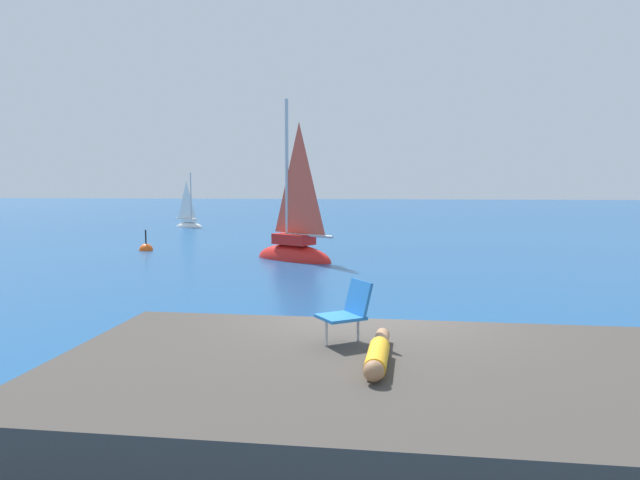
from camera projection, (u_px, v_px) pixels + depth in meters
name	position (u px, v px, depth m)	size (l,w,h in m)	color
ground_plane	(370.00, 364.00, 9.41)	(160.00, 160.00, 0.00)	navy
shore_ledge	(371.00, 398.00, 6.85)	(7.42, 4.42, 0.81)	#423D38
boulder_seaward	(330.00, 367.00, 9.27)	(1.00, 0.80, 0.55)	#3F3C3C
boulder_inland	(559.00, 368.00, 9.22)	(1.11, 0.89, 0.61)	#383834
sailboat_near	(294.00, 250.00, 21.58)	(3.41, 2.75, 6.33)	red
sailboat_far	(189.00, 224.00, 36.27)	(2.02, 1.27, 3.63)	white
person_sunbather	(378.00, 354.00, 6.77)	(0.30, 1.76, 0.25)	gold
beach_chair	(349.00, 309.00, 7.63)	(0.76, 0.73, 0.80)	blue
marker_buoy	(146.00, 250.00, 24.50)	(0.56, 0.56, 1.13)	#EA5114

